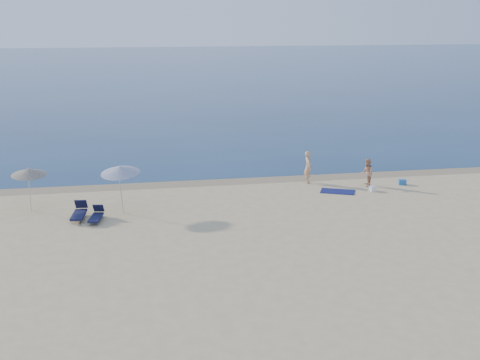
% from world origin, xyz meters
% --- Properties ---
extents(ground, '(160.00, 160.00, 0.00)m').
position_xyz_m(ground, '(0.00, 0.00, 0.00)').
color(ground, tan).
rests_on(ground, ground).
extents(sea, '(240.00, 160.00, 0.01)m').
position_xyz_m(sea, '(0.00, 100.00, 0.00)').
color(sea, '#0C284B').
rests_on(sea, ground).
extents(wet_sand_strip, '(240.00, 1.60, 0.00)m').
position_xyz_m(wet_sand_strip, '(0.00, 19.40, 0.00)').
color(wet_sand_strip, '#847254').
rests_on(wet_sand_strip, ground).
extents(person_left, '(0.48, 0.71, 1.89)m').
position_xyz_m(person_left, '(3.10, 18.33, 0.94)').
color(person_left, tan).
rests_on(person_left, ground).
extents(person_right, '(0.78, 0.90, 1.59)m').
position_xyz_m(person_right, '(6.23, 17.06, 0.79)').
color(person_right, tan).
rests_on(person_right, ground).
extents(beach_towel, '(2.12, 1.69, 0.03)m').
position_xyz_m(beach_towel, '(4.21, 16.22, 0.02)').
color(beach_towel, '#0E1247').
rests_on(beach_towel, ground).
extents(white_bag, '(0.40, 0.37, 0.29)m').
position_xyz_m(white_bag, '(6.16, 16.04, 0.14)').
color(white_bag, white).
rests_on(white_bag, ground).
extents(blue_cooler, '(0.47, 0.37, 0.30)m').
position_xyz_m(blue_cooler, '(8.38, 16.99, 0.15)').
color(blue_cooler, '#205FAD').
rests_on(blue_cooler, ground).
extents(umbrella_near, '(2.54, 2.55, 2.52)m').
position_xyz_m(umbrella_near, '(-7.52, 14.66, 2.17)').
color(umbrella_near, silver).
rests_on(umbrella_near, ground).
extents(umbrella_far, '(2.02, 2.04, 2.28)m').
position_xyz_m(umbrella_far, '(-11.99, 15.78, 1.99)').
color(umbrella_far, silver).
rests_on(umbrella_far, ground).
extents(lounger_left, '(0.74, 1.81, 0.78)m').
position_xyz_m(lounger_left, '(-9.55, 14.04, 0.28)').
color(lounger_left, '#141637').
rests_on(lounger_left, ground).
extents(lounger_right, '(0.73, 1.58, 0.67)m').
position_xyz_m(lounger_right, '(-8.72, 13.55, 0.24)').
color(lounger_right, '#141738').
rests_on(lounger_right, ground).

